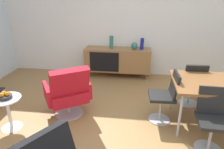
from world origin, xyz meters
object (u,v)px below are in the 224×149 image
Objects in this scene: side_table_round at (8,110)px; lounge_chair_red at (68,91)px; dining_chair_front_left at (213,118)px; vase_ceramic_small at (134,46)px; dining_chair_back_left at (192,82)px; vase_sculptural_dark at (111,42)px; fruit_bowl at (5,96)px; dining_chair_near_window at (166,95)px; sideboard at (117,60)px; vase_cobalt at (142,44)px.

lounge_chair_red is at bearing 27.95° from side_table_round.
dining_chair_front_left is at bearing -13.05° from lounge_chair_red.
lounge_chair_red is at bearing -119.15° from vase_ceramic_small.
lounge_chair_red reaches higher than dining_chair_back_left.
dining_chair_front_left is (1.65, -2.36, -0.40)m from vase_sculptural_dark.
dining_chair_back_left is 0.90× the size of lounge_chair_red.
vase_sculptural_dark reaches higher than fruit_bowl.
vase_ceramic_small reaches higher than dining_chair_near_window.
sideboard is at bearing -0.72° from vase_sculptural_dark.
vase_ceramic_small reaches higher than fruit_bowl.
dining_chair_front_left is 4.28× the size of fruit_bowl.
dining_chair_back_left reaches higher than fruit_bowl.
vase_cobalt is 0.52× the size of side_table_round.
dining_chair_back_left is (1.65, -1.24, -0.40)m from vase_sculptural_dark.
dining_chair_near_window is 0.78m from dining_chair_back_left.
vase_ceramic_small is 0.84× the size of fruit_bowl.
side_table_round is (-0.82, -0.44, -0.15)m from lounge_chair_red.
dining_chair_front_left is 2.19m from lounge_chair_red.
vase_cobalt reaches higher than side_table_round.
dining_chair_back_left is (1.50, -1.24, 0.03)m from sideboard.
dining_chair_back_left is (1.09, -1.24, -0.33)m from vase_ceramic_small.
side_table_round is (-1.46, -2.30, -0.12)m from sideboard.
dining_chair_near_window reaches higher than fruit_bowl.
side_table_round is (-2.04, -2.30, -0.53)m from vase_cobalt.
sideboard is at bearing 140.33° from dining_chair_back_left.
vase_sculptural_dark is 0.36× the size of dining_chair_front_left.
sideboard is 2.79m from dining_chair_front_left.
dining_chair_back_left reaches higher than side_table_round.
dining_chair_front_left reaches higher than sideboard.
dining_chair_front_left is (0.92, -2.36, -0.39)m from vase_cobalt.
vase_ceramic_small is 0.18× the size of lounge_chair_red.
vase_cobalt is at bearing 0.19° from sideboard.
vase_sculptural_dark is at bearing 180.00° from vase_cobalt.
lounge_chair_red is (-1.59, -0.07, -0.00)m from dining_chair_near_window.
lounge_chair_red is (-0.49, -1.87, -0.40)m from vase_sculptural_dark.
lounge_chair_red is at bearing -108.84° from sideboard.
dining_chair_front_left is at bearing -89.98° from dining_chair_back_left.
dining_chair_front_left is at bearing -46.06° from dining_chair_near_window.
vase_sculptural_dark reaches higher than dining_chair_front_left.
lounge_chair_red is 1.82× the size of side_table_round.
dining_chair_near_window is at bearing 133.94° from dining_chair_front_left.
vase_ceramic_small reaches higher than side_table_round.
vase_ceramic_small is 1.91m from dining_chair_near_window.
vase_sculptural_dark reaches higher than dining_chair_back_left.
dining_chair_near_window is (0.38, -1.80, -0.39)m from vase_cobalt.
side_table_round is (-2.42, -0.50, -0.15)m from dining_chair_near_window.
dining_chair_back_left is at bearing -53.59° from vase_cobalt.
fruit_bowl is (-1.46, -2.30, 0.12)m from sideboard.
vase_cobalt is 0.32× the size of dining_chair_back_left.
vase_sculptural_dark is (-0.15, 0.00, 0.43)m from sideboard.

